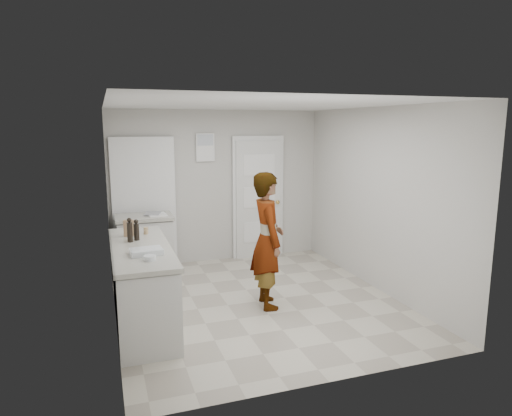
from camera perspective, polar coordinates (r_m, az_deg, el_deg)
name	(u,v)px	position (r m, az deg, el deg)	size (l,w,h in m)	color
ground	(257,301)	(6.05, 0.07, -11.58)	(4.00, 4.00, 0.00)	gray
room_shell	(208,201)	(7.54, -6.00, 0.88)	(4.00, 4.00, 4.00)	beige
main_counter	(142,288)	(5.44, -14.04, -9.66)	(0.64, 1.96, 0.93)	silver
side_counter	(145,248)	(7.12, -13.67, -4.85)	(0.84, 0.61, 0.93)	silver
person	(267,240)	(5.66, 1.44, -4.05)	(0.62, 0.41, 1.70)	silver
cake_mix_box	(129,228)	(5.75, -15.61, -2.44)	(0.12, 0.06, 0.20)	#875E43
spice_jar	(146,231)	(5.82, -13.60, -2.77)	(0.06, 0.06, 0.09)	tan
oil_cruet_a	(136,230)	(5.52, -14.72, -2.70)	(0.06, 0.06, 0.25)	black
oil_cruet_b	(130,230)	(5.45, -15.51, -2.71)	(0.06, 0.06, 0.29)	black
baking_dish	(146,252)	(4.93, -13.56, -5.33)	(0.34, 0.25, 0.06)	silver
egg_bowl	(150,258)	(4.71, -13.13, -6.09)	(0.13, 0.13, 0.05)	silver
papers	(157,214)	(7.03, -12.26, -0.79)	(0.26, 0.34, 0.01)	white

